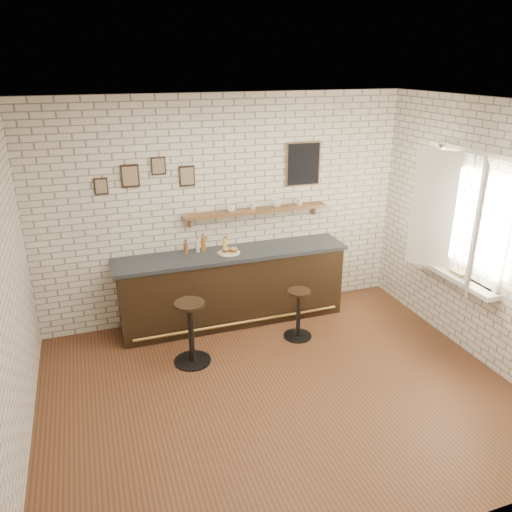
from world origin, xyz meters
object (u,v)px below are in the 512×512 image
at_px(sandwich_plate, 229,253).
at_px(condiment_bottle_yellow, 225,244).
at_px(ciabatta_sandwich, 230,250).
at_px(bar_stool_left, 191,331).
at_px(bitters_bottle_amber, 203,244).
at_px(bar_counter, 233,287).
at_px(bar_stool_right, 298,312).
at_px(bitters_bottle_brown, 186,248).
at_px(shelf_cup_b, 253,206).
at_px(book_lower, 454,274).
at_px(shelf_cup_a, 231,208).
at_px(book_upper, 454,272).
at_px(shelf_cup_c, 277,204).
at_px(shelf_cup_d, 299,202).
at_px(bitters_bottle_white, 198,246).

relative_size(sandwich_plate, condiment_bottle_yellow, 1.69).
height_order(ciabatta_sandwich, bar_stool_left, ciabatta_sandwich).
bearing_deg(bitters_bottle_amber, bar_counter, -23.38).
bearing_deg(bitters_bottle_amber, bar_stool_right, -40.07).
distance_m(bitters_bottle_brown, shelf_cup_b, 1.05).
relative_size(condiment_bottle_yellow, bar_stool_left, 0.21).
height_order(bar_stool_left, shelf_cup_b, shelf_cup_b).
xyz_separation_m(sandwich_plate, bitters_bottle_brown, (-0.54, 0.17, 0.07)).
bearing_deg(book_lower, ciabatta_sandwich, 158.11).
height_order(ciabatta_sandwich, bitters_bottle_amber, bitters_bottle_amber).
distance_m(condiment_bottle_yellow, shelf_cup_a, 0.48).
relative_size(bar_stool_left, book_upper, 3.19).
bearing_deg(shelf_cup_b, bar_stool_right, -136.60).
xyz_separation_m(ciabatta_sandwich, condiment_bottle_yellow, (-0.02, 0.17, 0.02)).
height_order(condiment_bottle_yellow, shelf_cup_c, shelf_cup_c).
xyz_separation_m(condiment_bottle_yellow, shelf_cup_a, (0.10, 0.05, 0.47)).
distance_m(bar_stool_right, shelf_cup_d, 1.54).
xyz_separation_m(bar_stool_right, shelf_cup_c, (0.03, 0.90, 1.20)).
distance_m(bitters_bottle_white, shelf_cup_a, 0.66).
xyz_separation_m(ciabatta_sandwich, shelf_cup_d, (1.07, 0.22, 0.49)).
height_order(bitters_bottle_amber, shelf_cup_d, shelf_cup_d).
xyz_separation_m(bar_counter, shelf_cup_c, (0.70, 0.20, 1.05)).
height_order(bar_stool_right, shelf_cup_b, shelf_cup_b).
height_order(bitters_bottle_white, shelf_cup_a, shelf_cup_a).
relative_size(condiment_bottle_yellow, book_upper, 0.67).
xyz_separation_m(bitters_bottle_brown, book_upper, (2.97, -1.57, -0.12)).
bearing_deg(book_upper, sandwich_plate, 150.37).
bearing_deg(sandwich_plate, bitters_bottle_amber, 150.37).
xyz_separation_m(condiment_bottle_yellow, book_lower, (2.44, -1.58, -0.14)).
height_order(bar_counter, sandwich_plate, sandwich_plate).
xyz_separation_m(shelf_cup_d, book_lower, (1.36, -1.63, -0.61)).
bearing_deg(bitters_bottle_amber, bitters_bottle_white, 180.00).
relative_size(bitters_bottle_white, shelf_cup_b, 1.95).
relative_size(bitters_bottle_brown, shelf_cup_a, 1.45).
distance_m(sandwich_plate, condiment_bottle_yellow, 0.18).
distance_m(condiment_bottle_yellow, shelf_cup_c, 0.89).
height_order(sandwich_plate, bar_stool_left, sandwich_plate).
bearing_deg(bar_stool_left, book_lower, -10.80).
bearing_deg(book_lower, shelf_cup_b, 149.43).
bearing_deg(sandwich_plate, bar_stool_left, -131.38).
bearing_deg(bitters_bottle_brown, condiment_bottle_yellow, -0.00).
relative_size(bar_counter, shelf_cup_c, 23.20).
height_order(ciabatta_sandwich, condiment_bottle_yellow, condiment_bottle_yellow).
xyz_separation_m(ciabatta_sandwich, shelf_cup_a, (0.09, 0.22, 0.49)).
distance_m(bitters_bottle_amber, shelf_cup_a, 0.59).
bearing_deg(ciabatta_sandwich, book_upper, -29.95).
bearing_deg(bar_stool_right, bar_stool_left, -174.98).
xyz_separation_m(bitters_bottle_white, bar_stool_left, (-0.33, -0.98, -0.67)).
distance_m(bar_counter, sandwich_plate, 0.51).
height_order(bar_counter, bar_stool_right, bar_counter).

